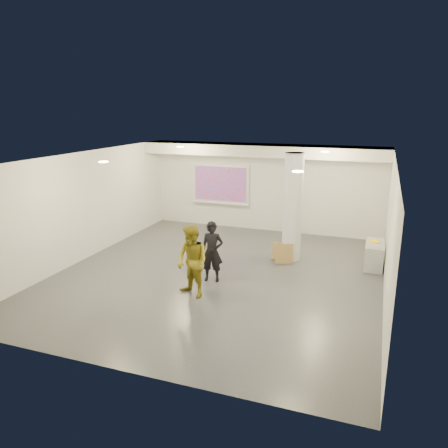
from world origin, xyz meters
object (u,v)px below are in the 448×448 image
at_px(projection_screen, 221,184).
at_px(man, 192,262).
at_px(woman, 212,252).
at_px(column, 293,208).
at_px(credenza, 374,255).

distance_m(projection_screen, man, 6.09).
xyz_separation_m(woman, man, (-0.09, -0.99, 0.07)).
relative_size(column, credenza, 2.65).
height_order(credenza, woman, woman).
bearing_deg(credenza, woman, -147.45).
bearing_deg(column, man, -116.55).
bearing_deg(man, column, 88.26).
xyz_separation_m(projection_screen, credenza, (5.32, -2.47, -1.20)).
distance_m(column, credenza, 2.52).
bearing_deg(column, woman, -124.35).
relative_size(projection_screen, woman, 1.39).
xyz_separation_m(column, man, (-1.60, -3.21, -0.67)).
bearing_deg(credenza, projection_screen, 154.93).
bearing_deg(projection_screen, woman, -71.95).
height_order(column, credenza, column).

